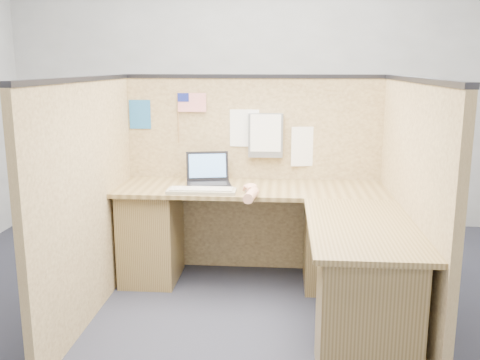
# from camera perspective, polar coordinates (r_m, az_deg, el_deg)

# --- Properties ---
(floor) EXTENTS (5.00, 5.00, 0.00)m
(floor) POSITION_cam_1_polar(r_m,az_deg,el_deg) (3.49, 0.40, -15.08)
(floor) COLOR #1F212C
(floor) RESTS_ON ground
(wall_back) EXTENTS (5.00, 0.00, 5.00)m
(wall_back) POSITION_cam_1_polar(r_m,az_deg,el_deg) (5.35, 2.26, 10.05)
(wall_back) COLOR gray
(wall_back) RESTS_ON floor
(wall_front) EXTENTS (5.00, 0.00, 5.00)m
(wall_front) POSITION_cam_1_polar(r_m,az_deg,el_deg) (0.90, -10.27, -0.90)
(wall_front) COLOR gray
(wall_front) RESTS_ON floor
(cubicle_partitions) EXTENTS (2.06, 1.83, 1.53)m
(cubicle_partitions) POSITION_cam_1_polar(r_m,az_deg,el_deg) (3.63, 0.92, -1.07)
(cubicle_partitions) COLOR brown
(cubicle_partitions) RESTS_ON floor
(l_desk) EXTENTS (1.95, 1.75, 0.73)m
(l_desk) POSITION_cam_1_polar(r_m,az_deg,el_deg) (3.59, 3.71, -7.48)
(l_desk) COLOR brown
(l_desk) RESTS_ON floor
(laptop) EXTENTS (0.36, 0.36, 0.23)m
(laptop) POSITION_cam_1_polar(r_m,az_deg,el_deg) (3.97, -3.23, 0.35)
(laptop) COLOR black
(laptop) RESTS_ON l_desk
(keyboard) EXTENTS (0.48, 0.17, 0.03)m
(keyboard) POSITION_cam_1_polar(r_m,az_deg,el_deg) (3.71, -4.12, -1.14)
(keyboard) COLOR gray
(keyboard) RESTS_ON l_desk
(mouse) EXTENTS (0.12, 0.09, 0.04)m
(mouse) POSITION_cam_1_polar(r_m,az_deg,el_deg) (3.70, 1.16, -1.09)
(mouse) COLOR silver
(mouse) RESTS_ON l_desk
(hand_forearm) EXTENTS (0.10, 0.36, 0.08)m
(hand_forearm) POSITION_cam_1_polar(r_m,az_deg,el_deg) (3.57, 1.18, -1.35)
(hand_forearm) COLOR tan
(hand_forearm) RESTS_ON l_desk
(blue_poster) EXTENTS (0.17, 0.01, 0.22)m
(blue_poster) POSITION_cam_1_polar(r_m,az_deg,el_deg) (4.23, -10.62, 6.89)
(blue_poster) COLOR #22619C
(blue_poster) RESTS_ON cubicle_partitions
(american_flag) EXTENTS (0.22, 0.01, 0.38)m
(american_flag) POSITION_cam_1_polar(r_m,az_deg,el_deg) (4.13, -5.52, 8.03)
(american_flag) COLOR olive
(american_flag) RESTS_ON cubicle_partitions
(file_holder) EXTENTS (0.26, 0.05, 0.33)m
(file_holder) POSITION_cam_1_polar(r_m,az_deg,el_deg) (4.07, 2.76, 4.80)
(file_holder) COLOR slate
(file_holder) RESTS_ON cubicle_partitions
(paper_left) EXTENTS (0.22, 0.01, 0.28)m
(paper_left) POSITION_cam_1_polar(r_m,az_deg,el_deg) (4.10, 0.48, 5.56)
(paper_left) COLOR white
(paper_left) RESTS_ON cubicle_partitions
(paper_right) EXTENTS (0.23, 0.04, 0.30)m
(paper_right) POSITION_cam_1_polar(r_m,az_deg,el_deg) (4.11, 7.13, 3.56)
(paper_right) COLOR white
(paper_right) RESTS_ON cubicle_partitions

